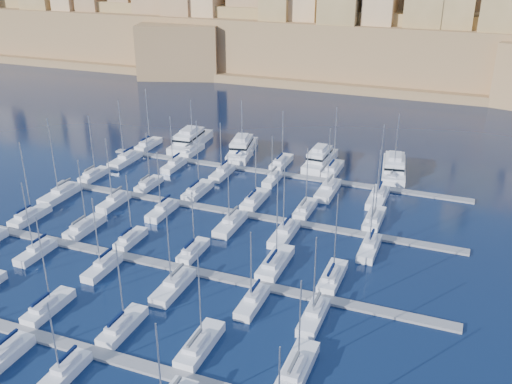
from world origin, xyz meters
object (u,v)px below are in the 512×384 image
at_px(motor_yacht_c, 320,159).
at_px(sailboat_4, 200,345).
at_px(motor_yacht_a, 190,140).
at_px(sailboat_2, 48,307).
at_px(motor_yacht_d, 394,167).
at_px(motor_yacht_b, 242,148).

bearing_deg(motor_yacht_c, sailboat_4, -87.17).
xyz_separation_m(sailboat_4, motor_yacht_a, (-37.86, 70.38, 0.98)).
distance_m(sailboat_2, motor_yacht_d, 79.33).
xyz_separation_m(sailboat_2, motor_yacht_b, (0.28, 69.99, 0.98)).
xyz_separation_m(sailboat_2, motor_yacht_d, (37.01, 70.16, 0.98)).
relative_size(sailboat_4, motor_yacht_d, 0.83).
bearing_deg(motor_yacht_c, motor_yacht_d, 2.57).
height_order(motor_yacht_a, motor_yacht_d, same).
bearing_deg(sailboat_2, motor_yacht_a, 101.44).
distance_m(sailboat_4, motor_yacht_a, 79.92).
xyz_separation_m(motor_yacht_a, motor_yacht_c, (34.45, -1.32, 0.00)).
xyz_separation_m(motor_yacht_b, motor_yacht_c, (19.86, -0.59, 0.00)).
bearing_deg(motor_yacht_d, motor_yacht_b, -179.74).
distance_m(sailboat_2, motor_yacht_b, 70.00).
distance_m(motor_yacht_a, motor_yacht_c, 34.47).
distance_m(sailboat_4, motor_yacht_b, 73.44).
height_order(sailboat_4, motor_yacht_c, sailboat_4).
bearing_deg(motor_yacht_c, sailboat_2, -106.18).
height_order(sailboat_4, motor_yacht_b, sailboat_4).
bearing_deg(sailboat_2, motor_yacht_c, 73.82).
bearing_deg(motor_yacht_d, sailboat_2, -117.81).
relative_size(motor_yacht_a, motor_yacht_c, 1.20).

